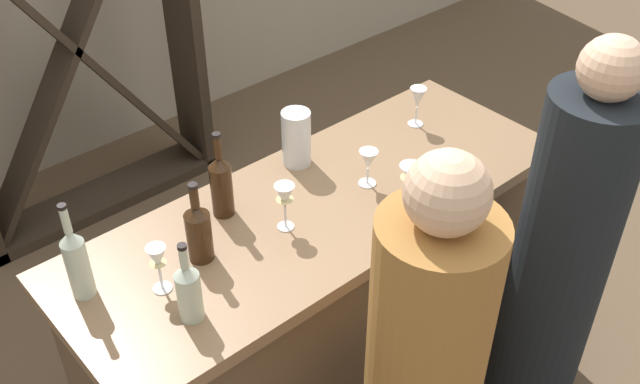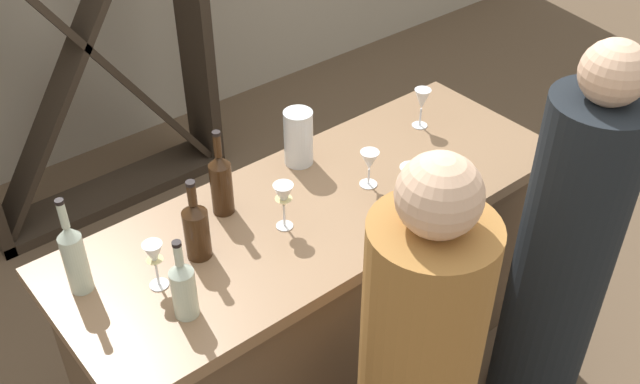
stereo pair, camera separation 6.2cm
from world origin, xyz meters
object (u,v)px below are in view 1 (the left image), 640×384
(wine_bottle_second_right_amber_brown, at_px, (221,184))
(wine_glass_far_left, at_px, (158,261))
(wine_bottle_leftmost_clear_pale, at_px, (77,262))
(wine_bottle_center_amber_brown, at_px, (199,231))
(wine_glass_near_right, at_px, (285,198))
(wine_glass_near_center, at_px, (368,161))
(wine_bottle_second_left_clear_pale, at_px, (189,290))
(person_left_guest, at_px, (561,258))
(wine_glass_far_center, at_px, (418,99))
(wine_glass_near_left, at_px, (410,176))
(water_pitcher, at_px, (296,138))
(wine_rack, at_px, (70,45))

(wine_bottle_second_right_amber_brown, relative_size, wine_glass_far_left, 1.93)
(wine_bottle_leftmost_clear_pale, relative_size, wine_glass_far_left, 2.04)
(wine_bottle_center_amber_brown, distance_m, wine_glass_near_right, 0.30)
(wine_bottle_center_amber_brown, relative_size, wine_glass_near_center, 2.05)
(wine_bottle_second_left_clear_pale, xyz_separation_m, person_left_guest, (1.20, -0.47, -0.28))
(wine_bottle_second_right_amber_brown, relative_size, wine_glass_far_center, 1.95)
(wine_bottle_center_amber_brown, bearing_deg, wine_glass_near_left, -18.61)
(wine_glass_near_center, bearing_deg, person_left_guest, -57.99)
(wine_bottle_second_right_amber_brown, relative_size, water_pitcher, 1.49)
(wine_bottle_second_right_amber_brown, distance_m, wine_glass_near_left, 0.64)
(wine_bottle_center_amber_brown, xyz_separation_m, wine_glass_far_center, (1.09, 0.10, 0.01))
(wine_glass_near_center, bearing_deg, wine_bottle_second_right_amber_brown, 157.28)
(wine_bottle_second_left_clear_pale, distance_m, wine_bottle_second_right_amber_brown, 0.48)
(wine_bottle_second_left_clear_pale, bearing_deg, wine_bottle_second_right_amber_brown, 43.82)
(wine_glass_near_center, relative_size, wine_glass_near_right, 0.82)
(wine_bottle_leftmost_clear_pale, height_order, wine_glass_far_left, wine_bottle_leftmost_clear_pale)
(wine_glass_near_center, xyz_separation_m, wine_glass_near_right, (-0.37, 0.00, 0.02))
(wine_glass_near_center, relative_size, person_left_guest, 0.09)
(wine_glass_near_center, xyz_separation_m, wine_glass_far_left, (-0.83, 0.02, 0.02))
(wine_bottle_center_amber_brown, xyz_separation_m, wine_glass_near_left, (0.70, -0.23, 0.00))
(wine_bottle_second_left_clear_pale, height_order, wine_glass_near_center, wine_bottle_second_left_clear_pale)
(wine_glass_near_right, relative_size, wine_glass_far_left, 1.04)
(wine_bottle_second_left_clear_pale, xyz_separation_m, wine_glass_far_center, (1.25, 0.29, 0.01))
(wine_rack, height_order, wine_glass_near_left, wine_rack)
(wine_bottle_second_right_amber_brown, distance_m, wine_glass_near_center, 0.52)
(wine_bottle_second_right_amber_brown, xyz_separation_m, person_left_guest, (0.86, -0.80, -0.29))
(wine_glass_near_right, bearing_deg, wine_glass_near_center, -0.71)
(wine_glass_near_right, bearing_deg, wine_rack, 88.42)
(wine_rack, xyz_separation_m, wine_bottle_leftmost_clear_pale, (-0.69, -1.51, 0.10))
(wine_glass_far_center, bearing_deg, water_pitcher, 168.36)
(wine_bottle_second_right_amber_brown, bearing_deg, water_pitcher, 10.02)
(wine_glass_near_right, bearing_deg, wine_glass_far_left, 177.93)
(wine_rack, distance_m, wine_glass_far_left, 1.73)
(wine_bottle_second_left_clear_pale, relative_size, wine_glass_near_left, 1.76)
(wine_rack, relative_size, wine_glass_near_center, 13.18)
(wine_rack, bearing_deg, wine_glass_far_left, -107.07)
(wine_glass_far_left, bearing_deg, wine_glass_near_left, -12.49)
(wine_glass_near_left, relative_size, wine_glass_near_right, 0.91)
(wine_glass_near_right, bearing_deg, person_left_guest, -38.97)
(wine_glass_near_right, height_order, wine_glass_far_left, wine_glass_near_right)
(wine_bottle_second_right_amber_brown, bearing_deg, wine_glass_far_center, -2.65)
(wine_bottle_second_right_amber_brown, bearing_deg, wine_glass_near_right, -60.72)
(wine_bottle_second_right_amber_brown, height_order, wine_glass_near_center, wine_bottle_second_right_amber_brown)
(wine_bottle_second_right_amber_brown, distance_m, wine_glass_near_right, 0.23)
(wine_bottle_second_left_clear_pale, relative_size, wine_bottle_second_right_amber_brown, 0.86)
(wine_bottle_second_right_amber_brown, height_order, wine_glass_near_left, wine_bottle_second_right_amber_brown)
(wine_rack, height_order, wine_glass_near_center, wine_rack)
(wine_rack, relative_size, wine_bottle_second_right_amber_brown, 5.80)
(wine_bottle_second_right_amber_brown, height_order, wine_glass_far_center, wine_bottle_second_right_amber_brown)
(wine_bottle_center_amber_brown, bearing_deg, wine_bottle_leftmost_clear_pale, 164.79)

